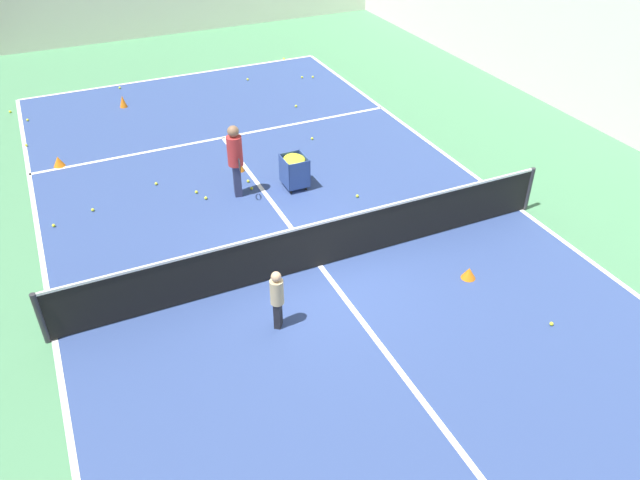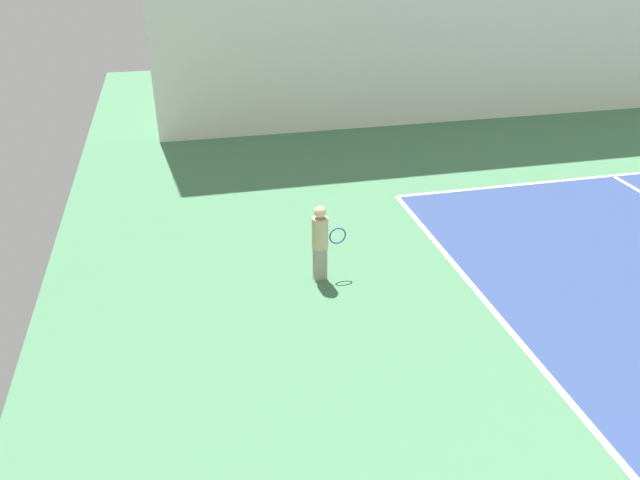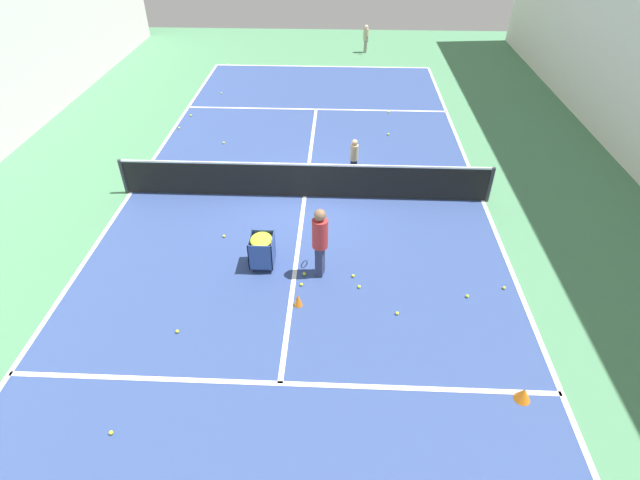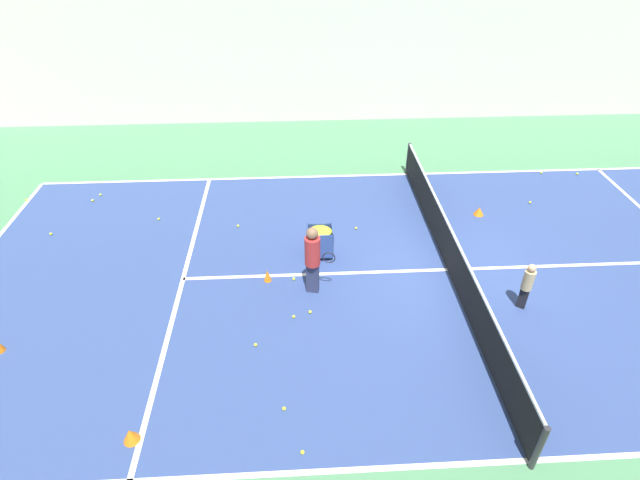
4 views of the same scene
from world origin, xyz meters
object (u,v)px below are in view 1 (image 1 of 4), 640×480
tennis_net (320,244)px  training_cone_1 (123,101)px  training_cone_0 (58,161)px  coach_at_net (235,156)px  ball_cart (294,166)px  child_midcourt (277,296)px

tennis_net → training_cone_1: 9.65m
training_cone_0 → training_cone_1: (2.10, 3.08, 0.04)m
tennis_net → training_cone_0: 7.58m
coach_at_net → ball_cart: bearing=91.9°
training_cone_1 → child_midcourt: bearing=-86.4°
child_midcourt → training_cone_1: child_midcourt is taller
child_midcourt → training_cone_1: size_ratio=3.32×
training_cone_0 → training_cone_1: bearing=55.7°
training_cone_1 → ball_cart: bearing=-66.8°
child_midcourt → training_cone_1: 10.70m
tennis_net → coach_at_net: (-0.57, 3.22, 0.44)m
training_cone_0 → ball_cart: bearing=-34.6°
coach_at_net → training_cone_0: coach_at_net is taller
coach_at_net → training_cone_1: size_ratio=4.89×
tennis_net → coach_at_net: 3.30m
child_midcourt → ball_cart: bearing=10.0°
ball_cart → tennis_net: bearing=-103.8°
tennis_net → child_midcourt: bearing=-137.4°
coach_at_net → training_cone_1: bearing=-154.9°
coach_at_net → child_midcourt: bearing=1.9°
tennis_net → coach_at_net: coach_at_net is taller
child_midcourt → training_cone_0: bearing=56.3°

